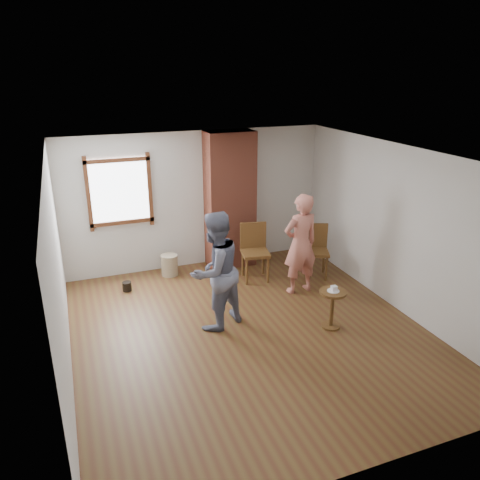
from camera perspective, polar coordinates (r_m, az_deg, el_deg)
name	(u,v)px	position (r m, az deg, el deg)	size (l,w,h in m)	color
ground	(249,331)	(7.06, 1.16, -11.09)	(5.50, 5.50, 0.00)	brown
room_shell	(231,204)	(6.83, -1.08, 4.43)	(5.04, 5.52, 2.62)	silver
brick_chimney	(230,200)	(8.90, -1.23, 4.84)	(0.90, 0.50, 2.60)	#AA523C
stoneware_crock	(170,265)	(8.86, -8.59, -3.03)	(0.31, 0.31, 0.40)	tan
dark_pot	(127,286)	(8.44, -13.62, -5.52)	(0.16, 0.16, 0.16)	black
dining_chair_left	(254,248)	(8.52, 1.77, -1.00)	(0.56, 0.56, 1.03)	brown
dining_chair_right	(315,247)	(8.75, 9.18, -0.90)	(0.59, 0.59, 0.97)	brown
side_table	(332,303)	(7.11, 11.19, -7.55)	(0.40, 0.40, 0.60)	brown
cake_plate	(333,291)	(7.02, 11.30, -6.10)	(0.18, 0.18, 0.01)	white
cake_slice	(334,289)	(7.01, 11.39, -5.83)	(0.08, 0.07, 0.06)	white
man	(215,271)	(6.82, -3.04, -3.81)	(0.87, 0.68, 1.79)	#141A37
person_pink	(300,244)	(7.94, 7.38, -0.50)	(0.64, 0.42, 1.75)	#D27969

